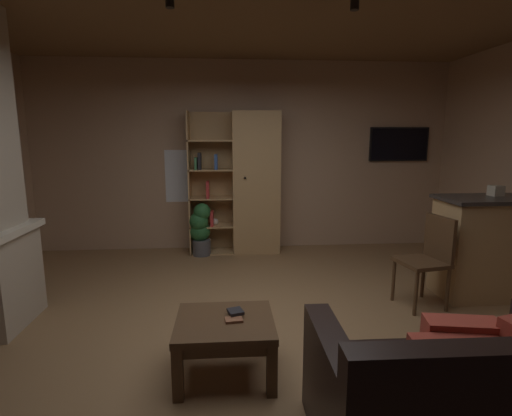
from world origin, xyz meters
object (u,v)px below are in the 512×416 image
object	(u,v)px
kitchen_bar_counter	(501,247)
leather_couch	(464,404)
potted_floor_plant	(200,228)
table_book_0	(234,320)
wall_mounted_tv	(399,144)
bookshelf_cabinet	(250,184)
tissue_box	(496,191)
coffee_table	(225,331)
table_book_1	(235,311)
dining_chair	(429,255)

from	to	relation	value
kitchen_bar_counter	leather_couch	size ratio (longest dim) A/B	0.91
leather_couch	potted_floor_plant	bearing A→B (deg)	113.22
kitchen_bar_counter	table_book_0	world-z (taller)	kitchen_bar_counter
potted_floor_plant	wall_mounted_tv	xyz separation A→B (m)	(3.04, 0.35, 1.19)
leather_couch	table_book_0	size ratio (longest dim) A/B	12.26
bookshelf_cabinet	wall_mounted_tv	world-z (taller)	bookshelf_cabinet
tissue_box	coffee_table	distance (m)	3.26
tissue_box	potted_floor_plant	size ratio (longest dim) A/B	0.16
leather_couch	table_book_1	size ratio (longest dim) A/B	13.84
kitchen_bar_counter	tissue_box	xyz separation A→B (m)	(-0.07, 0.09, 0.59)
bookshelf_cabinet	table_book_0	distance (m)	3.16
bookshelf_cabinet	kitchen_bar_counter	size ratio (longest dim) A/B	1.50
dining_chair	wall_mounted_tv	bearing A→B (deg)	74.25
tissue_box	table_book_0	bearing A→B (deg)	-154.70
coffee_table	potted_floor_plant	xyz separation A→B (m)	(-0.36, 2.93, 0.06)
tissue_box	potted_floor_plant	xyz separation A→B (m)	(-3.24, 1.63, -0.74)
bookshelf_cabinet	wall_mounted_tv	size ratio (longest dim) A/B	2.26
bookshelf_cabinet	dining_chair	world-z (taller)	bookshelf_cabinet
leather_couch	coffee_table	bearing A→B (deg)	146.39
leather_couch	coffee_table	size ratio (longest dim) A/B	2.18
kitchen_bar_counter	dining_chair	bearing A→B (deg)	-168.21
coffee_table	wall_mounted_tv	size ratio (longest dim) A/B	0.76
kitchen_bar_counter	table_book_1	size ratio (longest dim) A/B	12.56
tissue_box	dining_chair	world-z (taller)	tissue_box
kitchen_bar_counter	tissue_box	size ratio (longest dim) A/B	11.38
bookshelf_cabinet	dining_chair	size ratio (longest dim) A/B	2.23
tissue_box	leather_couch	size ratio (longest dim) A/B	0.08
table_book_0	table_book_1	size ratio (longest dim) A/B	1.13
wall_mounted_tv	bookshelf_cabinet	bearing A→B (deg)	-174.79
kitchen_bar_counter	coffee_table	xyz separation A→B (m)	(-2.94, -1.21, -0.21)
coffee_table	table_book_1	xyz separation A→B (m)	(0.08, 0.06, 0.11)
table_book_1	potted_floor_plant	distance (m)	2.90
tissue_box	leather_couch	distance (m)	2.81
wall_mounted_tv	table_book_0	bearing A→B (deg)	-128.32
bookshelf_cabinet	dining_chair	distance (m)	2.69
table_book_1	potted_floor_plant	xyz separation A→B (m)	(-0.44, 2.87, -0.05)
table_book_0	wall_mounted_tv	world-z (taller)	wall_mounted_tv
bookshelf_cabinet	table_book_1	world-z (taller)	bookshelf_cabinet
table_book_0	wall_mounted_tv	size ratio (longest dim) A/B	0.14
table_book_0	dining_chair	world-z (taller)	dining_chair
bookshelf_cabinet	potted_floor_plant	distance (m)	0.96
table_book_0	dining_chair	xyz separation A→B (m)	(1.98, 1.05, 0.10)
table_book_0	potted_floor_plant	world-z (taller)	potted_floor_plant
dining_chair	potted_floor_plant	world-z (taller)	dining_chair
kitchen_bar_counter	tissue_box	bearing A→B (deg)	126.17
kitchen_bar_counter	table_book_1	xyz separation A→B (m)	(-2.86, -1.15, -0.09)
coffee_table	table_book_0	distance (m)	0.12
table_book_1	dining_chair	world-z (taller)	dining_chair
bookshelf_cabinet	coffee_table	size ratio (longest dim) A/B	2.97
tissue_box	coffee_table	size ratio (longest dim) A/B	0.17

